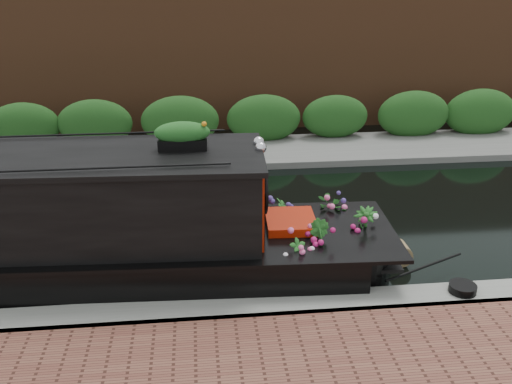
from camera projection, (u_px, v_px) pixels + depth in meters
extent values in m
plane|color=black|center=(180.00, 226.00, 11.34)|extent=(80.00, 80.00, 0.00)
cube|color=gray|center=(177.00, 324.00, 8.31)|extent=(40.00, 0.60, 0.50)
cube|color=slate|center=(183.00, 157.00, 15.20)|extent=(40.00, 2.40, 0.34)
cube|color=#1C4818|center=(183.00, 147.00, 16.02)|extent=(40.00, 1.10, 2.80)
cube|color=brown|center=(184.00, 126.00, 17.95)|extent=(40.00, 1.00, 8.00)
cube|color=#AD1D06|center=(259.00, 192.00, 9.19)|extent=(0.14, 1.78, 1.37)
cube|color=black|center=(173.00, 215.00, 8.19)|extent=(0.91, 0.07, 0.56)
cube|color=#AD1D06|center=(290.00, 231.00, 9.52)|extent=(0.85, 0.95, 0.51)
sphere|color=silver|center=(261.00, 148.00, 8.75)|extent=(0.18, 0.18, 0.18)
sphere|color=silver|center=(259.00, 142.00, 9.01)|extent=(0.18, 0.18, 0.18)
cube|color=black|center=(183.00, 144.00, 8.74)|extent=(0.76, 0.29, 0.17)
ellipsoid|color=orange|center=(182.00, 131.00, 8.66)|extent=(0.82, 0.28, 0.24)
imported|color=#225F21|center=(298.00, 254.00, 8.77)|extent=(0.32, 0.27, 0.52)
imported|color=#225F21|center=(319.00, 241.00, 9.01)|extent=(0.44, 0.47, 0.68)
imported|color=#225F21|center=(333.00, 212.00, 10.16)|extent=(0.66, 0.63, 0.57)
imported|color=#225F21|center=(364.00, 227.00, 9.45)|extent=(0.54, 0.54, 0.69)
imported|color=#225F21|center=(282.00, 214.00, 10.08)|extent=(0.29, 0.36, 0.58)
cylinder|color=olive|center=(399.00, 253.00, 9.91)|extent=(0.38, 0.38, 0.38)
cylinder|color=black|center=(463.00, 288.00, 8.63)|extent=(0.42, 0.42, 0.12)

